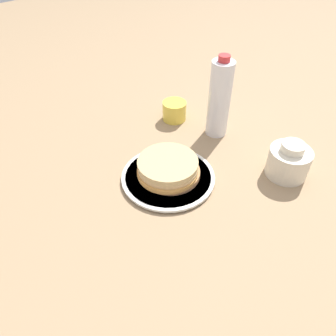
{
  "coord_description": "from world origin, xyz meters",
  "views": [
    {
      "loc": [
        -0.43,
        -0.47,
        0.62
      ],
      "look_at": [
        -0.0,
        0.02,
        0.04
      ],
      "focal_mm": 35.0,
      "sensor_mm": 36.0,
      "label": 1
    }
  ],
  "objects_px": {
    "plate": "(168,177)",
    "pancake_stack": "(168,169)",
    "juice_glass": "(174,111)",
    "cream_jug": "(289,161)",
    "water_bottle_near": "(219,99)"
  },
  "relations": [
    {
      "from": "plate",
      "to": "pancake_stack",
      "type": "bearing_deg",
      "value": -38.93
    },
    {
      "from": "plate",
      "to": "water_bottle_near",
      "type": "bearing_deg",
      "value": 13.45
    },
    {
      "from": "juice_glass",
      "to": "water_bottle_near",
      "type": "distance_m",
      "value": 0.18
    },
    {
      "from": "plate",
      "to": "cream_jug",
      "type": "relative_size",
      "value": 2.26
    },
    {
      "from": "plate",
      "to": "cream_jug",
      "type": "bearing_deg",
      "value": -37.42
    },
    {
      "from": "plate",
      "to": "cream_jug",
      "type": "height_order",
      "value": "cream_jug"
    },
    {
      "from": "plate",
      "to": "juice_glass",
      "type": "bearing_deg",
      "value": 44.52
    },
    {
      "from": "pancake_stack",
      "to": "juice_glass",
      "type": "bearing_deg",
      "value": 44.67
    },
    {
      "from": "plate",
      "to": "juice_glass",
      "type": "relative_size",
      "value": 3.19
    },
    {
      "from": "juice_glass",
      "to": "water_bottle_near",
      "type": "bearing_deg",
      "value": -71.88
    },
    {
      "from": "cream_jug",
      "to": "water_bottle_near",
      "type": "xyz_separation_m",
      "value": [
        0.0,
        0.26,
        0.08
      ]
    },
    {
      "from": "pancake_stack",
      "to": "juice_glass",
      "type": "relative_size",
      "value": 2.19
    },
    {
      "from": "juice_glass",
      "to": "cream_jug",
      "type": "relative_size",
      "value": 0.71
    },
    {
      "from": "plate",
      "to": "pancake_stack",
      "type": "xyz_separation_m",
      "value": [
        0.0,
        -0.0,
        0.03
      ]
    },
    {
      "from": "water_bottle_near",
      "to": "pancake_stack",
      "type": "bearing_deg",
      "value": -166.42
    }
  ]
}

